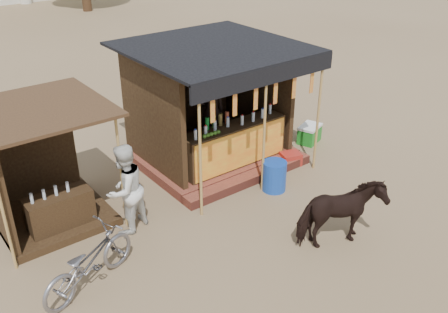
% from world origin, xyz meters
% --- Properties ---
extents(ground, '(120.00, 120.00, 0.00)m').
position_xyz_m(ground, '(0.00, 0.00, 0.00)').
color(ground, '#846B4C').
rests_on(ground, ground).
extents(main_stall, '(3.60, 3.61, 2.78)m').
position_xyz_m(main_stall, '(1.01, 3.36, 1.03)').
color(main_stall, brown).
rests_on(main_stall, ground).
extents(secondary_stall, '(2.40, 2.40, 2.38)m').
position_xyz_m(secondary_stall, '(-3.17, 3.24, 0.85)').
color(secondary_stall, '#3C2B16').
rests_on(secondary_stall, ground).
extents(cow, '(1.67, 1.14, 1.29)m').
position_xyz_m(cow, '(0.81, -0.73, 0.65)').
color(cow, black).
rests_on(cow, ground).
extents(motorbike, '(1.97, 1.24, 0.98)m').
position_xyz_m(motorbike, '(-3.21, 0.96, 0.49)').
color(motorbike, gray).
rests_on(motorbike, ground).
extents(bystander, '(1.04, 0.93, 1.76)m').
position_xyz_m(bystander, '(-1.98, 2.00, 0.88)').
color(bystander, silver).
rests_on(bystander, ground).
extents(blue_barrel, '(0.67, 0.67, 0.67)m').
position_xyz_m(blue_barrel, '(1.20, 1.40, 0.33)').
color(blue_barrel, '#1641A7').
rests_on(blue_barrel, ground).
extents(red_crate, '(0.54, 0.49, 0.30)m').
position_xyz_m(red_crate, '(2.29, 2.00, 0.15)').
color(red_crate, maroon).
rests_on(red_crate, ground).
extents(cooler, '(0.75, 0.63, 0.46)m').
position_xyz_m(cooler, '(3.54, 2.60, 0.23)').
color(cooler, '#1C7F21').
rests_on(cooler, ground).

